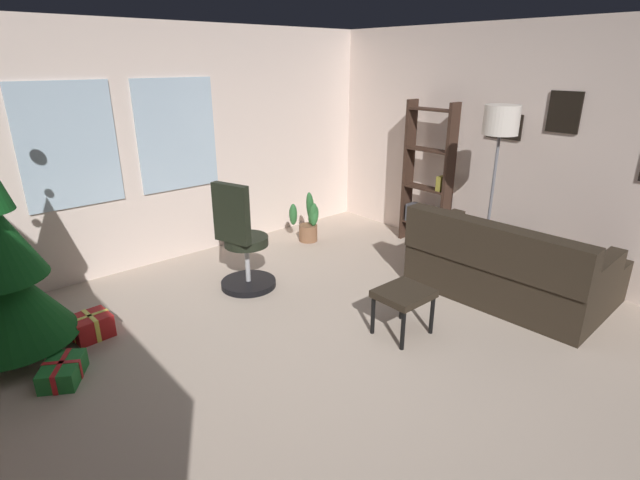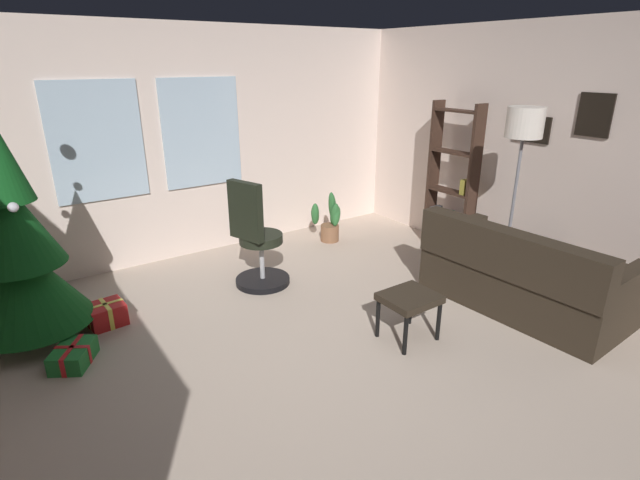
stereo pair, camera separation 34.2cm
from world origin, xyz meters
The scene contains 12 objects.
ground_plane centered at (0.00, 0.00, -0.05)m, with size 5.55×5.46×0.10m, color #C0AB99.
wall_back_with_windows centered at (-0.02, 2.78, 1.29)m, with size 5.55×0.12×2.57m.
wall_right_with_frames centered at (2.82, 0.00, 1.29)m, with size 0.12×5.46×2.57m.
couch centered at (2.08, -0.41, 0.29)m, with size 1.59×1.79×0.83m.
footstool centered at (0.69, -0.12, 0.34)m, with size 0.44×0.39×0.40m.
gift_box_red centered at (-1.33, 1.56, 0.10)m, with size 0.31×0.29×0.20m.
gift_box_green centered at (-1.68, 1.08, 0.07)m, with size 0.40×0.43×0.15m.
gift_box_gold centered at (-1.38, 1.59, 0.08)m, with size 0.26×0.26×0.17m.
office_chair centered at (0.14, 1.49, 0.44)m, with size 0.56×0.56×1.12m.
bookshelf centered at (2.56, 1.11, 0.77)m, with size 0.18×0.64×1.75m.
floor_lamp centered at (2.22, 0.06, 1.51)m, with size 0.34×0.34×1.79m.
potted_plant centered at (1.50, 2.15, 0.26)m, with size 0.40×0.38×0.66m.
Camera 1 is at (-2.19, -2.37, 2.19)m, focal length 27.08 mm.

